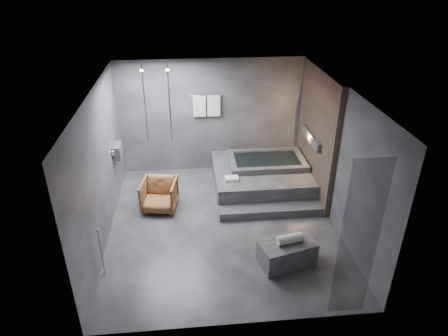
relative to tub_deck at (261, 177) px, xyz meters
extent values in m
plane|color=#29292B|center=(-1.05, -1.45, -0.25)|extent=(5.00, 5.00, 0.00)
cube|color=#444447|center=(-1.05, -1.45, 2.55)|extent=(4.50, 5.00, 0.04)
cube|color=#323236|center=(-1.05, 1.05, 1.15)|extent=(4.50, 0.04, 2.80)
cube|color=#323236|center=(-1.05, -3.95, 1.15)|extent=(4.50, 0.04, 2.80)
cube|color=#323236|center=(-3.30, -1.45, 1.15)|extent=(0.04, 5.00, 2.80)
cube|color=#323236|center=(1.20, -1.45, 1.15)|extent=(0.04, 5.00, 2.80)
cube|color=#916E55|center=(1.14, -0.20, 1.15)|extent=(0.10, 2.40, 2.78)
cube|color=#FF9938|center=(1.06, -0.20, 1.05)|extent=(0.14, 1.20, 0.20)
cube|color=slate|center=(-3.21, -0.05, 0.85)|extent=(0.16, 0.42, 0.30)
imported|color=beige|center=(-3.20, -0.15, 0.80)|extent=(0.08, 0.08, 0.21)
imported|color=beige|center=(-3.20, 0.05, 0.78)|extent=(0.07, 0.07, 0.15)
cylinder|color=silver|center=(-2.05, 0.60, 1.65)|extent=(0.04, 0.04, 1.80)
cylinder|color=silver|center=(-2.60, 0.60, 1.65)|extent=(0.04, 0.04, 1.80)
cylinder|color=silver|center=(-1.20, 0.99, 1.70)|extent=(0.75, 0.02, 0.02)
cube|color=white|center=(-1.37, 0.97, 1.45)|extent=(0.30, 0.06, 0.50)
cube|color=white|center=(-1.03, 0.97, 1.45)|extent=(0.30, 0.06, 0.50)
cylinder|color=silver|center=(-3.20, -2.65, 0.20)|extent=(0.04, 0.04, 0.90)
cube|color=black|center=(0.60, -3.90, 1.10)|extent=(0.55, 0.01, 2.60)
cube|color=#2D2D30|center=(0.00, 0.00, 0.00)|extent=(2.20, 2.00, 0.50)
cube|color=#2D2D30|center=(0.00, -1.18, -0.16)|extent=(2.20, 0.36, 0.18)
cube|color=#333336|center=(-0.03, -2.69, -0.03)|extent=(1.07, 0.76, 0.43)
imported|color=#4F2A13|center=(-2.34, -0.71, 0.08)|extent=(0.82, 0.84, 0.67)
cylinder|color=white|center=(0.00, -2.68, 0.27)|extent=(0.49, 0.25, 0.17)
cube|color=silver|center=(-0.76, -0.53, 0.29)|extent=(0.29, 0.21, 0.08)
camera|label=1|loc=(-1.67, -8.07, 4.57)|focal=32.00mm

